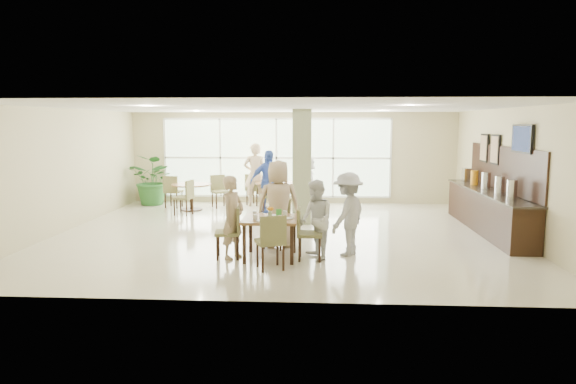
# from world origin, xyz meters

# --- Properties ---
(ground) EXTENTS (10.00, 10.00, 0.00)m
(ground) POSITION_xyz_m (0.00, 0.00, 0.00)
(ground) COLOR beige
(ground) RESTS_ON ground
(room_shell) EXTENTS (10.00, 10.00, 10.00)m
(room_shell) POSITION_xyz_m (0.00, 0.00, 1.70)
(room_shell) COLOR white
(room_shell) RESTS_ON ground
(window_bank) EXTENTS (7.00, 0.04, 7.00)m
(window_bank) POSITION_xyz_m (-0.50, 4.46, 1.40)
(window_bank) COLOR silver
(window_bank) RESTS_ON ground
(column) EXTENTS (0.45, 0.45, 2.80)m
(column) POSITION_xyz_m (0.40, 1.20, 1.40)
(column) COLOR #787C56
(column) RESTS_ON ground
(main_table) EXTENTS (0.99, 0.99, 0.75)m
(main_table) POSITION_xyz_m (-0.07, -2.17, 0.66)
(main_table) COLOR brown
(main_table) RESTS_ON ground
(round_table_left) EXTENTS (1.13, 1.13, 0.75)m
(round_table_left) POSITION_xyz_m (-2.81, 2.95, 0.58)
(round_table_left) COLOR brown
(round_table_left) RESTS_ON ground
(round_table_right) EXTENTS (1.17, 1.17, 0.75)m
(round_table_right) POSITION_xyz_m (-0.46, 3.49, 0.59)
(round_table_right) COLOR brown
(round_table_right) RESTS_ON ground
(chairs_main_table) EXTENTS (1.99, 2.07, 0.95)m
(chairs_main_table) POSITION_xyz_m (-0.06, -2.17, 0.47)
(chairs_main_table) COLOR olive
(chairs_main_table) RESTS_ON ground
(chairs_table_left) EXTENTS (1.94, 1.85, 0.95)m
(chairs_table_left) POSITION_xyz_m (-2.79, 2.99, 0.47)
(chairs_table_left) COLOR olive
(chairs_table_left) RESTS_ON ground
(chairs_table_right) EXTENTS (2.08, 1.95, 0.95)m
(chairs_table_right) POSITION_xyz_m (-0.43, 3.50, 0.47)
(chairs_table_right) COLOR olive
(chairs_table_right) RESTS_ON ground
(tabletop_clutter) EXTENTS (0.76, 0.74, 0.21)m
(tabletop_clutter) POSITION_xyz_m (-0.05, -2.20, 0.81)
(tabletop_clutter) COLOR white
(tabletop_clutter) RESTS_ON main_table
(buffet_counter) EXTENTS (0.64, 4.70, 1.95)m
(buffet_counter) POSITION_xyz_m (4.70, 0.51, 0.55)
(buffet_counter) COLOR black
(buffet_counter) RESTS_ON ground
(wall_tv) EXTENTS (0.06, 1.00, 0.58)m
(wall_tv) POSITION_xyz_m (4.94, -0.60, 2.15)
(wall_tv) COLOR black
(wall_tv) RESTS_ON ground
(framed_art_a) EXTENTS (0.05, 0.55, 0.70)m
(framed_art_a) POSITION_xyz_m (4.95, 1.00, 1.85)
(framed_art_a) COLOR black
(framed_art_a) RESTS_ON ground
(framed_art_b) EXTENTS (0.05, 0.55, 0.70)m
(framed_art_b) POSITION_xyz_m (4.95, 1.80, 1.85)
(framed_art_b) COLOR black
(framed_art_b) RESTS_ON ground
(potted_plant) EXTENTS (1.78, 1.78, 1.53)m
(potted_plant) POSITION_xyz_m (-4.18, 3.82, 0.76)
(potted_plant) COLOR #255A24
(potted_plant) RESTS_ON ground
(teen_left) EXTENTS (0.56, 0.66, 1.52)m
(teen_left) POSITION_xyz_m (-0.75, -2.20, 0.76)
(teen_left) COLOR tan
(teen_left) RESTS_ON ground
(teen_far) EXTENTS (0.91, 0.57, 1.75)m
(teen_far) POSITION_xyz_m (0.02, -1.29, 0.87)
(teen_far) COLOR tan
(teen_far) RESTS_ON ground
(teen_right) EXTENTS (0.78, 0.86, 1.45)m
(teen_right) POSITION_xyz_m (0.77, -2.17, 0.73)
(teen_right) COLOR white
(teen_right) RESTS_ON ground
(teen_standing) EXTENTS (1.01, 1.17, 1.57)m
(teen_standing) POSITION_xyz_m (1.36, -1.85, 0.78)
(teen_standing) COLOR #AFAFB2
(teen_standing) RESTS_ON ground
(adult_a) EXTENTS (1.16, 0.90, 1.74)m
(adult_a) POSITION_xyz_m (-0.57, 2.55, 0.87)
(adult_a) COLOR #3C5BB5
(adult_a) RESTS_ON ground
(adult_b) EXTENTS (0.73, 1.47, 1.53)m
(adult_b) POSITION_xyz_m (0.48, 3.38, 0.76)
(adult_b) COLOR white
(adult_b) RESTS_ON ground
(adult_standing) EXTENTS (0.76, 0.57, 1.88)m
(adult_standing) POSITION_xyz_m (-1.09, 3.79, 0.94)
(adult_standing) COLOR tan
(adult_standing) RESTS_ON ground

